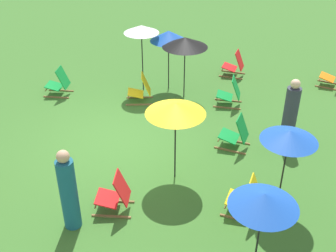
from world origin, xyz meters
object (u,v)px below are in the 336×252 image
at_px(person_0, 68,192).
at_px(deckchair_2, 115,195).
at_px(deckchair_10, 236,134).
at_px(deckchair_9, 333,75).
at_px(deckchair_3, 235,65).
at_px(deckchair_11, 247,199).
at_px(deckchair_5, 141,90).
at_px(person_1, 290,115).
at_px(deckchair_7, 59,83).
at_px(umbrella_3, 185,42).
at_px(umbrella_0, 289,136).
at_px(umbrella_2, 169,36).
at_px(umbrella_5, 264,200).
at_px(deckchair_0, 230,93).
at_px(umbrella_4, 176,108).
at_px(umbrella_1, 141,29).

bearing_deg(person_0, deckchair_2, 126.17).
bearing_deg(deckchair_10, deckchair_9, 156.32).
distance_m(deckchair_3, deckchair_11, 6.37).
height_order(deckchair_5, person_1, person_1).
bearing_deg(deckchair_7, deckchair_11, 49.48).
distance_m(deckchair_2, umbrella_3, 5.15).
bearing_deg(umbrella_0, person_0, -73.26).
bearing_deg(umbrella_2, person_1, 52.48).
distance_m(umbrella_5, person_0, 3.43).
distance_m(umbrella_3, person_1, 3.51).
height_order(deckchair_10, umbrella_0, umbrella_0).
xyz_separation_m(deckchair_11, umbrella_2, (-5.13, -2.29, 1.27)).
height_order(deckchair_5, deckchair_11, same).
xyz_separation_m(deckchair_5, deckchair_11, (4.17, 2.93, 0.00)).
height_order(deckchair_3, umbrella_0, umbrella_0).
bearing_deg(deckchair_7, umbrella_0, 54.75).
bearing_deg(deckchair_10, umbrella_3, -134.43).
height_order(deckchair_0, deckchair_2, same).
relative_size(deckchair_10, umbrella_3, 0.47).
distance_m(deckchair_3, umbrella_0, 6.23).
relative_size(deckchair_0, umbrella_3, 0.46).
distance_m(deckchair_7, person_0, 5.50).
bearing_deg(deckchair_0, deckchair_5, -82.49).
relative_size(deckchair_11, umbrella_5, 0.50).
height_order(deckchair_9, deckchair_11, same).
height_order(deckchair_5, umbrella_4, umbrella_4).
distance_m(deckchair_11, umbrella_3, 5.15).
height_order(deckchair_5, deckchair_10, same).
bearing_deg(deckchair_2, person_0, -56.84).
relative_size(deckchair_5, umbrella_3, 0.47).
xyz_separation_m(deckchair_2, umbrella_0, (-0.62, 3.11, 1.26)).
bearing_deg(person_0, deckchair_9, 138.60).
distance_m(umbrella_1, umbrella_4, 4.29).
xyz_separation_m(umbrella_2, umbrella_5, (6.53, 2.42, -0.06)).
xyz_separation_m(deckchair_5, deckchair_9, (-1.87, 5.50, 0.00)).
relative_size(umbrella_3, umbrella_5, 1.06).
distance_m(deckchair_2, person_0, 0.96).
relative_size(deckchair_7, umbrella_1, 0.42).
xyz_separation_m(umbrella_0, umbrella_4, (-0.59, -2.13, 0.05)).
xyz_separation_m(deckchair_5, umbrella_3, (-0.49, 1.16, 1.28)).
height_order(deckchair_9, umbrella_4, umbrella_4).
xyz_separation_m(deckchair_10, umbrella_1, (-2.67, -2.78, 1.49)).
bearing_deg(person_0, umbrella_5, 78.17).
bearing_deg(deckchair_7, umbrella_5, 42.00).
xyz_separation_m(deckchair_2, deckchair_11, (-0.28, 2.48, 0.00)).
xyz_separation_m(umbrella_1, umbrella_3, (0.27, 1.26, -0.20)).
relative_size(deckchair_9, person_1, 0.52).
bearing_deg(deckchair_10, umbrella_2, -131.28).
bearing_deg(deckchair_2, deckchair_7, -151.72).
relative_size(deckchair_11, umbrella_1, 0.43).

